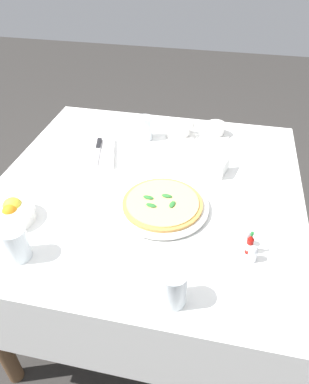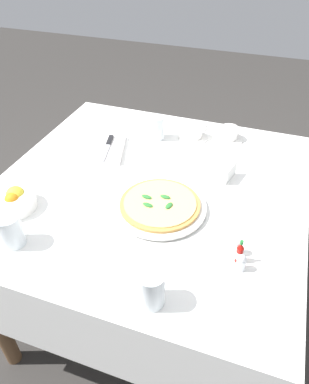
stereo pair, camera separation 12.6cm
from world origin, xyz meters
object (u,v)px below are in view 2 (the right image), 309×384
Objects in this scene: water_glass_right_edge at (11,232)px; water_glass_left_edge at (157,129)px; water_glass_near_right at (151,290)px; hot_sauce_bottle at (240,253)px; coffee_cup_far_right at (194,132)px; salt_shaker at (241,263)px; menu_card at (231,173)px; pizza at (160,204)px; coffee_cup_center_back at (229,134)px; dinner_knife at (107,146)px; pepper_shaker at (237,247)px; napkin_folded at (108,149)px; pizza_plate at (160,207)px; citrus_bowl at (14,201)px.

water_glass_left_edge is at bearing 164.67° from water_glass_right_edge.
water_glass_right_edge is at bearing -96.86° from water_glass_near_right.
water_glass_near_right is 1.28× the size of hot_sauce_bottle.
coffee_cup_far_right is 0.74m from salt_shaker.
water_glass_near_right is 0.61m from menu_card.
pizza is at bearing 1.67° from coffee_cup_far_right.
dinner_knife is (0.27, -0.45, -0.00)m from coffee_cup_center_back.
water_glass_near_right is 0.75m from dinner_knife.
coffee_cup_center_back is 2.36× the size of pepper_shaker.
water_glass_right_edge reaches higher than menu_card.
water_glass_left_edge is 0.77m from salt_shaker.
napkin_folded is (0.26, -0.46, -0.02)m from coffee_cup_center_back.
water_glass_left_edge reaches higher than pizza.
water_glass_left_edge is 1.82× the size of pepper_shaker.
salt_shaker is (-0.13, 0.66, -0.02)m from water_glass_right_edge.
dinner_knife is at bearing -53.48° from coffee_cup_far_right.
pizza_plate is at bearing 1.69° from coffee_cup_far_right.
hot_sauce_bottle is at bearing 63.95° from pizza_plate.
napkin_folded is at bearing -59.86° from coffee_cup_center_back.
coffee_cup_far_right is 1.57× the size of hot_sauce_bottle.
water_glass_near_right is (0.06, 0.46, 0.00)m from water_glass_right_edge.
napkin_folded reaches higher than pizza_plate.
hot_sauce_bottle is (0.41, 0.61, 0.01)m from dinner_knife.
dinner_knife is (-0.62, -0.42, -0.02)m from water_glass_near_right.
water_glass_right_edge reaches higher than water_glass_left_edge.
water_glass_near_right is 0.55× the size of dinner_knife.
pizza_plate is 0.42m from dinner_knife.
napkin_folded is at bearing -124.28° from hot_sauce_bottle.
pizza is 2.53× the size of water_glass_near_right.
water_glass_near_right is at bearing 83.14° from water_glass_right_edge.
dinner_knife is 0.52m from menu_card.
salt_shaker is at bearing 132.29° from water_glass_near_right.
water_glass_left_edge is 0.41× the size of napkin_folded.
pepper_shaker is (-0.18, 0.64, -0.02)m from water_glass_right_edge.
water_glass_left_edge is 0.23m from dinner_knife.
hot_sauce_bottle is at bearing 90.93° from citrus_bowl.
menu_card is at bearing 70.27° from napkin_folded.
water_glass_right_edge is 0.99× the size of water_glass_near_right.
pizza_plate is at bearing -164.85° from water_glass_near_right.
hot_sauce_bottle reaches higher than salt_shaker.
menu_card reaches higher than coffee_cup_center_back.
pepper_shaker is (0.56, 0.44, -0.02)m from water_glass_left_edge.
pizza_plate is 3.04× the size of water_glass_left_edge.
pizza_plate is 3.75× the size of hot_sauce_bottle.
pepper_shaker is at bearing 12.37° from coffee_cup_center_back.
pizza is 2.04× the size of coffee_cup_center_back.
coffee_cup_center_back is at bearing 103.52° from napkin_folded.
water_glass_near_right is 0.28m from hot_sauce_bottle.
dinner_knife is 0.71m from pepper_shaker.
coffee_cup_far_right is 1.47× the size of menu_card.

